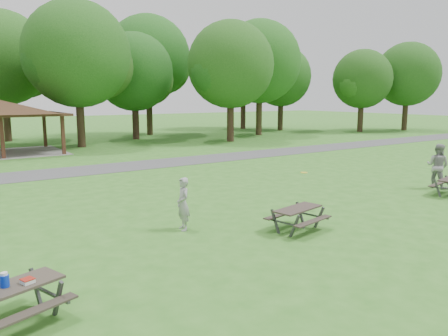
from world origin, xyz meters
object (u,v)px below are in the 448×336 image
at_px(frisbee_thrower, 183,204).
at_px(frisbee_catcher, 438,166).
at_px(picnic_table_near, 0,293).
at_px(picnic_table_middle, 298,213).

distance_m(frisbee_thrower, frisbee_catcher, 11.97).
bearing_deg(picnic_table_near, frisbee_catcher, 7.71).
distance_m(picnic_table_middle, frisbee_thrower, 3.37).
xyz_separation_m(picnic_table_near, frisbee_thrower, (5.26, 3.23, 0.10)).
relative_size(picnic_table_near, picnic_table_middle, 1.12).
bearing_deg(picnic_table_middle, picnic_table_near, -170.88).
distance_m(picnic_table_near, frisbee_thrower, 6.17).
height_order(picnic_table_near, frisbee_catcher, frisbee_catcher).
bearing_deg(picnic_table_near, frisbee_thrower, 31.55).
height_order(picnic_table_middle, frisbee_thrower, frisbee_thrower).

